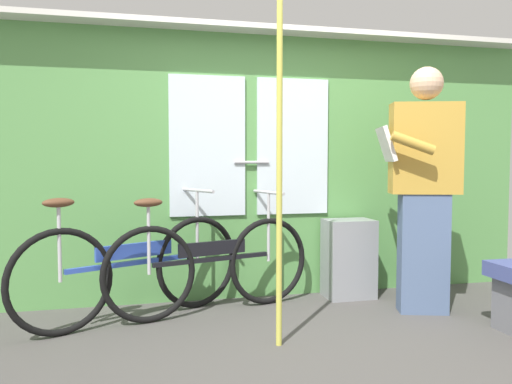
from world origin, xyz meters
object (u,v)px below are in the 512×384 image
object	(u,v)px
bicycle_near_door	(134,268)
handrail_pole	(279,170)
passenger_reading_newspaper	(423,184)
trash_bin_by_wall	(349,258)
bicycle_leaning_behind	(211,264)

from	to	relation	value
bicycle_near_door	handrail_pole	distance (m)	1.29
bicycle_near_door	passenger_reading_newspaper	world-z (taller)	passenger_reading_newspaper
bicycle_near_door	trash_bin_by_wall	distance (m)	1.72
trash_bin_by_wall	handrail_pole	size ratio (longest dim) A/B	0.30
bicycle_leaning_behind	trash_bin_by_wall	bearing A→B (deg)	-7.26
passenger_reading_newspaper	trash_bin_by_wall	xyz separation A→B (m)	(-0.35, 0.51, -0.63)
passenger_reading_newspaper	bicycle_near_door	bearing A→B (deg)	9.58
bicycle_leaning_behind	handrail_pole	distance (m)	1.07
bicycle_near_door	handrail_pole	bearing A→B (deg)	-64.46
bicycle_leaning_behind	passenger_reading_newspaper	size ratio (longest dim) A/B	0.88
passenger_reading_newspaper	handrail_pole	distance (m)	1.28
bicycle_near_door	passenger_reading_newspaper	bearing A→B (deg)	-32.91
handrail_pole	bicycle_leaning_behind	bearing A→B (deg)	111.65
bicycle_leaning_behind	passenger_reading_newspaper	xyz separation A→B (m)	(1.51, -0.33, 0.59)
bicycle_leaning_behind	handrail_pole	world-z (taller)	handrail_pole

